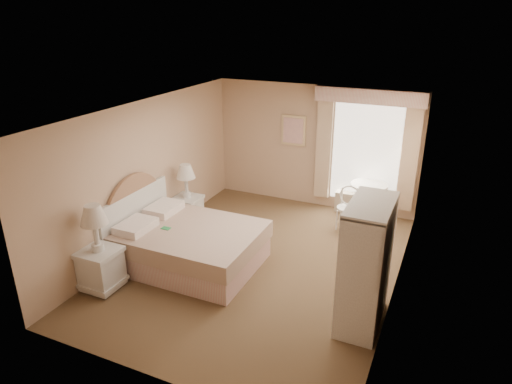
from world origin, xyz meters
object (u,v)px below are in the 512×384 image
at_px(bed, 185,243).
at_px(cafe_chair, 348,204).
at_px(round_table, 368,196).
at_px(armoire, 365,275).
at_px(nightstand_far, 187,203).
at_px(nightstand_near, 100,258).

height_order(bed, cafe_chair, bed).
bearing_deg(round_table, armoire, -79.67).
distance_m(nightstand_far, armoire, 3.98).
distance_m(nightstand_near, armoire, 3.74).
height_order(nightstand_near, round_table, nightstand_near).
bearing_deg(cafe_chair, round_table, 59.36).
bearing_deg(nightstand_far, round_table, 27.93).
bearing_deg(round_table, bed, -129.38).
relative_size(cafe_chair, armoire, 0.47).
height_order(nightstand_far, round_table, nightstand_far).
xyz_separation_m(nightstand_near, nightstand_far, (0.00, 2.36, -0.05)).
height_order(nightstand_far, armoire, armoire).
bearing_deg(armoire, nightstand_far, 156.80).
bearing_deg(nightstand_near, armoire, 12.28).
relative_size(bed, round_table, 2.88).
relative_size(nightstand_far, armoire, 0.70).
xyz_separation_m(bed, nightstand_near, (-0.72, -1.13, 0.14)).
bearing_deg(bed, nightstand_far, 120.34).
xyz_separation_m(round_table, armoire, (0.58, -3.19, 0.21)).
distance_m(nightstand_near, round_table, 5.03).
bearing_deg(nightstand_near, round_table, 52.41).
distance_m(cafe_chair, armoire, 2.86).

